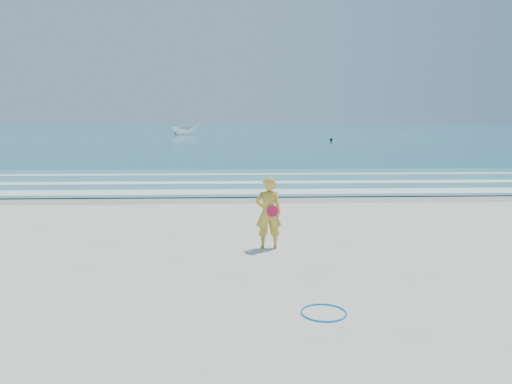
{
  "coord_description": "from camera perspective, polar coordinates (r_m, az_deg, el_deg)",
  "views": [
    {
      "loc": [
        0.24,
        -9.79,
        3.11
      ],
      "look_at": [
        0.77,
        4.0,
        1.0
      ],
      "focal_mm": 35.0,
      "sensor_mm": 36.0,
      "label": 1
    }
  ],
  "objects": [
    {
      "name": "hoop",
      "position": [
        8.23,
        7.74,
        -13.49
      ],
      "size": [
        0.88,
        0.88,
        0.03
      ],
      "primitive_type": "torus",
      "rotation": [
        0.0,
        0.0,
        -0.22
      ],
      "color": "#0B7CCD",
      "rests_on": "ground"
    },
    {
      "name": "ground",
      "position": [
        10.28,
        -3.46,
        -8.94
      ],
      "size": [
        400.0,
        400.0,
        0.0
      ],
      "primitive_type": "plane",
      "color": "silver",
      "rests_on": "ground"
    },
    {
      "name": "boat",
      "position": [
        83.07,
        -7.97,
        7.12
      ],
      "size": [
        5.09,
        3.48,
        1.84
      ],
      "primitive_type": "imported",
      "rotation": [
        0.0,
        0.0,
        1.96
      ],
      "color": "white",
      "rests_on": "ocean"
    },
    {
      "name": "buoy",
      "position": [
        62.4,
        8.59,
        5.95
      ],
      "size": [
        0.38,
        0.38,
        0.38
      ],
      "primitive_type": "sphere",
      "color": "black",
      "rests_on": "ocean"
    },
    {
      "name": "foam_mid",
      "position": [
        23.2,
        -2.77,
        1.11
      ],
      "size": [
        400.0,
        0.9,
        0.01
      ],
      "primitive_type": "cube",
      "color": "white",
      "rests_on": "shallow"
    },
    {
      "name": "ocean",
      "position": [
        114.84,
        -2.35,
        7.14
      ],
      "size": [
        400.0,
        190.0,
        0.04
      ],
      "primitive_type": "cube",
      "color": "#19727F",
      "rests_on": "ground"
    },
    {
      "name": "woman",
      "position": [
        11.75,
        1.43,
        -2.38
      ],
      "size": [
        0.65,
        0.45,
        1.71
      ],
      "color": "gold",
      "rests_on": "ground"
    },
    {
      "name": "foam_near",
      "position": [
        20.33,
        -2.85,
        0.03
      ],
      "size": [
        400.0,
        1.4,
        0.01
      ],
      "primitive_type": "cube",
      "color": "white",
      "rests_on": "shallow"
    },
    {
      "name": "wet_sand",
      "position": [
        19.05,
        -2.89,
        -0.71
      ],
      "size": [
        400.0,
        2.4,
        0.0
      ],
      "primitive_type": "cube",
      "color": "#B2A893",
      "rests_on": "ground"
    },
    {
      "name": "foam_far",
      "position": [
        26.47,
        -2.71,
        2.05
      ],
      "size": [
        400.0,
        0.6,
        0.01
      ],
      "primitive_type": "cube",
      "color": "white",
      "rests_on": "shallow"
    },
    {
      "name": "shallow",
      "position": [
        23.99,
        -2.76,
        1.34
      ],
      "size": [
        400.0,
        10.0,
        0.01
      ],
      "primitive_type": "cube",
      "color": "#59B7AD",
      "rests_on": "ocean"
    }
  ]
}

